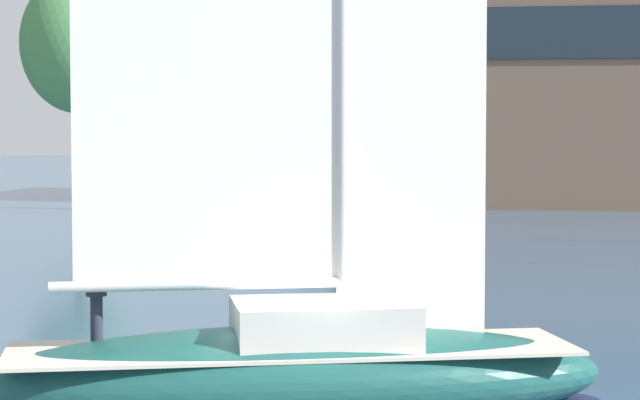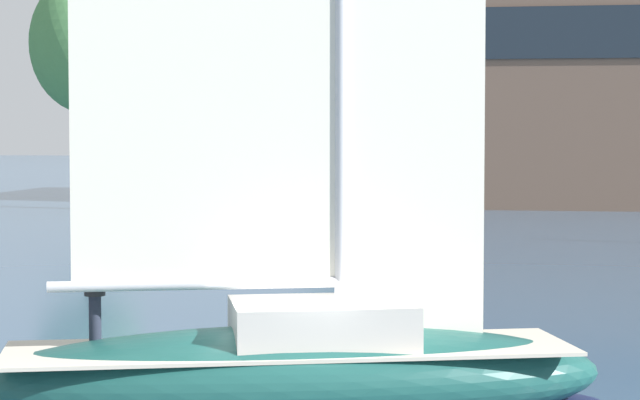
{
  "view_description": "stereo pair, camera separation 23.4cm",
  "coord_description": "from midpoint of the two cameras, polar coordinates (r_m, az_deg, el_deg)",
  "views": [
    {
      "loc": [
        3.52,
        -19.8,
        4.98
      ],
      "look_at": [
        0.0,
        3.0,
        3.66
      ],
      "focal_mm": 70.0,
      "sensor_mm": 36.0,
      "label": 1
    },
    {
      "loc": [
        3.75,
        -19.76,
        4.98
      ],
      "look_at": [
        0.0,
        3.0,
        3.66
      ],
      "focal_mm": 70.0,
      "sensor_mm": 36.0,
      "label": 2
    }
  ],
  "objects": [
    {
      "name": "tree_shore_center",
      "position": [
        78.53,
        -11.1,
        7.02
      ],
      "size": [
        7.06,
        7.06,
        14.54
      ],
      "color": "#4C3828",
      "rests_on": "ground"
    },
    {
      "name": "tree_shore_left",
      "position": [
        83.28,
        0.76,
        7.22
      ],
      "size": [
        7.43,
        7.43,
        15.29
      ],
      "color": "brown",
      "rests_on": "ground"
    },
    {
      "name": "waterfront_building",
      "position": [
        85.39,
        11.63,
        6.7
      ],
      "size": [
        29.47,
        18.34,
        20.25
      ],
      "color": "brown",
      "rests_on": "ground"
    },
    {
      "name": "sailboat_main",
      "position": [
        20.48,
        -1.58,
        -7.54
      ],
      "size": [
        10.96,
        6.02,
        14.5
      ],
      "color": "#194C47",
      "rests_on": "ground"
    }
  ]
}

